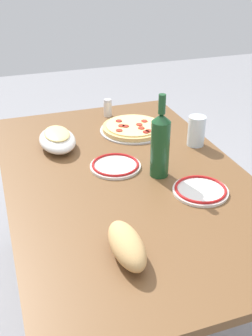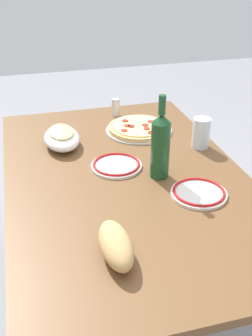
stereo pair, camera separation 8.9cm
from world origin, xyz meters
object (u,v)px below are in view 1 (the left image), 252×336
object	(u,v)px
bread_loaf	(127,245)
spice_shaker	(108,108)
baked_pasta_dish	(57,139)
side_plate_near	(200,190)
side_plate_far	(115,165)
pepperoni_pizza	(133,128)
wine_bottle	(160,144)
dining_table	(126,200)
water_glass	(196,131)

from	to	relation	value
bread_loaf	spice_shaker	xyz separation A→B (m)	(1.01, -0.25, 0.00)
bread_loaf	baked_pasta_dish	bearing A→B (deg)	4.21
side_plate_near	side_plate_far	size ratio (longest dim) A/B	0.99
pepperoni_pizza	wine_bottle	world-z (taller)	wine_bottle
wine_bottle	bread_loaf	size ratio (longest dim) A/B	1.51
pepperoni_pizza	spice_shaker	world-z (taller)	spice_shaker
wine_bottle	side_plate_near	xyz separation A→B (m)	(-0.16, -0.09, -0.12)
dining_table	side_plate_near	distance (m)	0.31
baked_pasta_dish	wine_bottle	world-z (taller)	wine_bottle
water_glass	spice_shaker	world-z (taller)	water_glass
spice_shaker	dining_table	bearing A→B (deg)	169.88
dining_table	side_plate_near	bearing A→B (deg)	-133.56
wine_bottle	spice_shaker	bearing A→B (deg)	1.22
dining_table	wine_bottle	size ratio (longest dim) A/B	4.52
wine_bottle	side_plate_near	size ratio (longest dim) A/B	1.61
baked_pasta_dish	water_glass	distance (m)	0.59
side_plate_far	dining_table	bearing A→B (deg)	-163.69
baked_pasta_dish	spice_shaker	world-z (taller)	spice_shaker
side_plate_far	spice_shaker	size ratio (longest dim) A/B	2.27
dining_table	bread_loaf	distance (m)	0.48
dining_table	pepperoni_pizza	size ratio (longest dim) A/B	4.65
pepperoni_pizza	bread_loaf	bearing A→B (deg)	158.99
side_plate_far	spice_shaker	xyz separation A→B (m)	(0.52, -0.12, 0.03)
baked_pasta_dish	side_plate_far	size ratio (longest dim) A/B	1.21
side_plate_far	baked_pasta_dish	bearing A→B (deg)	36.17
baked_pasta_dish	bread_loaf	distance (m)	0.74
side_plate_near	spice_shaker	size ratio (longest dim) A/B	2.25
dining_table	pepperoni_pizza	distance (m)	0.43
dining_table	wine_bottle	distance (m)	0.27
pepperoni_pizza	side_plate_near	xyz separation A→B (m)	(-0.57, -0.04, -0.01)
wine_bottle	bread_loaf	world-z (taller)	wine_bottle
pepperoni_pizza	bread_loaf	xyz separation A→B (m)	(-0.80, 0.31, 0.03)
bread_loaf	dining_table	bearing A→B (deg)	-18.68
side_plate_far	bread_loaf	xyz separation A→B (m)	(-0.50, 0.12, 0.03)
pepperoni_pizza	side_plate_far	distance (m)	0.36
baked_pasta_dish	side_plate_near	xyz separation A→B (m)	(-0.51, -0.41, -0.03)
dining_table	baked_pasta_dish	world-z (taller)	baked_pasta_dish
pepperoni_pizza	spice_shaker	xyz separation A→B (m)	(0.21, 0.06, 0.03)
pepperoni_pizza	dining_table	bearing A→B (deg)	156.42
pepperoni_pizza	wine_bottle	bearing A→B (deg)	173.73
water_glass	side_plate_far	world-z (taller)	water_glass
baked_pasta_dish	side_plate_near	size ratio (longest dim) A/B	1.23
spice_shaker	pepperoni_pizza	bearing A→B (deg)	-164.56
spice_shaker	water_glass	bearing A→B (deg)	-149.05
water_glass	bread_loaf	world-z (taller)	water_glass
wine_bottle	spice_shaker	world-z (taller)	wine_bottle
pepperoni_pizza	side_plate_near	bearing A→B (deg)	-175.51
dining_table	water_glass	world-z (taller)	water_glass
side_plate_near	bread_loaf	xyz separation A→B (m)	(-0.23, 0.35, 0.03)
wine_bottle	water_glass	world-z (taller)	wine_bottle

